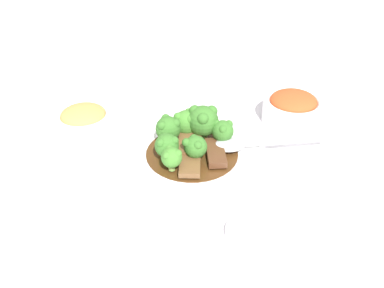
{
  "coord_description": "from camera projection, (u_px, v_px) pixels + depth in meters",
  "views": [
    {
      "loc": [
        -0.59,
        0.19,
        0.47
      ],
      "look_at": [
        0.0,
        0.0,
        0.03
      ],
      "focal_mm": 42.0,
      "sensor_mm": 36.0,
      "label": 1
    }
  ],
  "objects": [
    {
      "name": "beef_strip_0",
      "position": [
        189.0,
        144.0,
        0.77
      ],
      "size": [
        0.08,
        0.06,
        0.02
      ],
      "color": "brown",
      "rests_on": "main_plate"
    },
    {
      "name": "broccoli_floret_5",
      "position": [
        186.0,
        122.0,
        0.8
      ],
      "size": [
        0.05,
        0.05,
        0.05
      ],
      "color": "#7FA84C",
      "rests_on": "main_plate"
    },
    {
      "name": "broccoli_floret_2",
      "position": [
        194.0,
        147.0,
        0.74
      ],
      "size": [
        0.04,
        0.04,
        0.04
      ],
      "color": "#7FA84C",
      "rests_on": "main_plate"
    },
    {
      "name": "paper_napkin",
      "position": [
        188.0,
        246.0,
        0.61
      ],
      "size": [
        0.12,
        0.12,
        0.01
      ],
      "color": "white",
      "rests_on": "ground_plane"
    },
    {
      "name": "broccoli_floret_6",
      "position": [
        172.0,
        157.0,
        0.71
      ],
      "size": [
        0.03,
        0.03,
        0.04
      ],
      "color": "#7FA84C",
      "rests_on": "main_plate"
    },
    {
      "name": "broccoli_floret_3",
      "position": [
        168.0,
        128.0,
        0.77
      ],
      "size": [
        0.04,
        0.04,
        0.05
      ],
      "color": "#8EB756",
      "rests_on": "main_plate"
    },
    {
      "name": "broccoli_floret_0",
      "position": [
        167.0,
        145.0,
        0.73
      ],
      "size": [
        0.04,
        0.04,
        0.05
      ],
      "color": "#7FA84C",
      "rests_on": "main_plate"
    },
    {
      "name": "ground_plane",
      "position": [
        192.0,
        160.0,
        0.78
      ],
      "size": [
        4.0,
        4.0,
        0.0
      ],
      "primitive_type": "plane",
      "color": "silver"
    },
    {
      "name": "serving_spoon",
      "position": [
        240.0,
        144.0,
        0.77
      ],
      "size": [
        0.06,
        0.21,
        0.01
      ],
      "color": "#B7B7BC",
      "rests_on": "main_plate"
    },
    {
      "name": "main_plate",
      "position": [
        192.0,
        155.0,
        0.77
      ],
      "size": [
        0.26,
        0.26,
        0.02
      ],
      "color": "white",
      "rests_on": "ground_plane"
    },
    {
      "name": "beef_strip_2",
      "position": [
        216.0,
        153.0,
        0.76
      ],
      "size": [
        0.08,
        0.05,
        0.01
      ],
      "color": "#56331E",
      "rests_on": "main_plate"
    },
    {
      "name": "broccoli_floret_1",
      "position": [
        203.0,
        120.0,
        0.79
      ],
      "size": [
        0.06,
        0.06,
        0.06
      ],
      "color": "#8EB756",
      "rests_on": "main_plate"
    },
    {
      "name": "beef_strip_1",
      "position": [
        190.0,
        166.0,
        0.73
      ],
      "size": [
        0.06,
        0.05,
        0.01
      ],
      "color": "brown",
      "rests_on": "main_plate"
    },
    {
      "name": "side_bowl_kimchi",
      "position": [
        293.0,
        108.0,
        0.87
      ],
      "size": [
        0.12,
        0.12,
        0.06
      ],
      "color": "white",
      "rests_on": "ground_plane"
    },
    {
      "name": "sauce_dish",
      "position": [
        249.0,
        232.0,
        0.63
      ],
      "size": [
        0.07,
        0.07,
        0.01
      ],
      "color": "white",
      "rests_on": "ground_plane"
    },
    {
      "name": "broccoli_floret_4",
      "position": [
        223.0,
        131.0,
        0.78
      ],
      "size": [
        0.04,
        0.04,
        0.04
      ],
      "color": "#7FA84C",
      "rests_on": "main_plate"
    },
    {
      "name": "side_bowl_appetizer",
      "position": [
        84.0,
        121.0,
        0.84
      ],
      "size": [
        0.11,
        0.11,
        0.05
      ],
      "color": "white",
      "rests_on": "ground_plane"
    }
  ]
}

